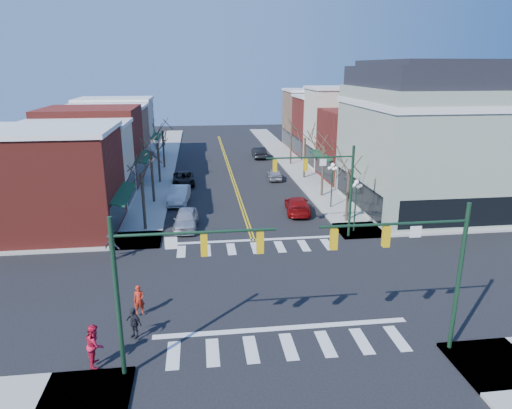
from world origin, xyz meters
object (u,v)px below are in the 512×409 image
object	(u,v)px
car_right_mid	(274,174)
pedestrian_red_a	(139,300)
lamppost_corner	(356,197)
lamppost_midblock	(332,178)
car_left_near	(186,219)
victorian_corner	(425,137)
car_left_far	(184,179)
car_right_far	(259,152)
pedestrian_dark_b	(112,245)
car_left_mid	(179,195)
pedestrian_dark_a	(134,323)
pedestrian_red_b	(95,345)
car_right_near	(297,205)

from	to	relation	value
car_right_mid	pedestrian_red_a	distance (m)	31.80
lamppost_corner	lamppost_midblock	xyz separation A→B (m)	(0.00, 6.50, 0.00)
lamppost_corner	car_left_near	xyz separation A→B (m)	(-13.34, 2.64, -2.17)
victorian_corner	car_left_far	world-z (taller)	victorian_corner
car_right_far	pedestrian_red_a	distance (m)	44.55
lamppost_midblock	pedestrian_dark_b	size ratio (longest dim) A/B	2.42
car_left_near	car_left_far	distance (m)	14.67
car_left_mid	lamppost_corner	bearing A→B (deg)	-29.61
car_left_mid	pedestrian_dark_a	size ratio (longest dim) A/B	3.20
car_left_mid	car_right_far	distance (m)	24.39
victorian_corner	pedestrian_dark_a	distance (m)	31.10
pedestrian_red_b	car_left_near	bearing A→B (deg)	-18.11
pedestrian_red_a	lamppost_corner	bearing A→B (deg)	22.88
lamppost_corner	car_left_near	distance (m)	13.77
victorian_corner	lamppost_midblock	bearing A→B (deg)	176.55
car_left_near	car_left_mid	world-z (taller)	car_left_mid
lamppost_midblock	car_left_near	size ratio (longest dim) A/B	0.93
car_right_far	pedestrian_dark_b	bearing A→B (deg)	67.03
lamppost_corner	car_right_near	world-z (taller)	lamppost_corner
car_left_near	pedestrian_dark_b	world-z (taller)	pedestrian_dark_b
car_right_near	pedestrian_dark_a	xyz separation A→B (m)	(-12.10, -18.74, 0.19)
car_left_mid	car_left_far	world-z (taller)	car_left_mid
car_right_far	pedestrian_dark_b	distance (m)	38.05
lamppost_corner	car_right_far	xyz separation A→B (m)	(-3.39, 31.93, -2.16)
pedestrian_dark_a	pedestrian_dark_b	xyz separation A→B (m)	(-2.70, 10.06, 0.12)
car_right_near	pedestrian_dark_b	bearing A→B (deg)	37.11
car_left_mid	car_right_near	distance (m)	11.63
victorian_corner	car_left_near	bearing A→B (deg)	-171.18
pedestrian_red_a	pedestrian_red_b	distance (m)	4.40
car_right_near	pedestrian_red_b	size ratio (longest dim) A/B	2.63
lamppost_corner	victorian_corner	bearing A→B (deg)	35.86
car_left_near	pedestrian_red_b	xyz separation A→B (m)	(-3.56, -17.76, 0.33)
pedestrian_red_b	pedestrian_dark_b	bearing A→B (deg)	-0.58
car_left_near	car_right_near	bearing A→B (deg)	19.73
lamppost_corner	pedestrian_dark_b	distance (m)	18.56
car_right_mid	lamppost_corner	bearing A→B (deg)	102.84
victorian_corner	pedestrian_dark_a	world-z (taller)	victorian_corner
pedestrian_red_b	car_right_near	bearing A→B (deg)	-39.91
lamppost_midblock	car_left_mid	bearing A→B (deg)	165.94
car_left_near	car_right_near	distance (m)	10.36
car_left_mid	pedestrian_dark_a	world-z (taller)	pedestrian_dark_a
car_left_near	car_left_mid	distance (m)	7.44
lamppost_midblock	pedestrian_dark_b	world-z (taller)	lamppost_midblock
victorian_corner	pedestrian_red_a	size ratio (longest dim) A/B	8.92
lamppost_corner	pedestrian_red_b	distance (m)	22.75
lamppost_corner	car_right_mid	distance (m)	18.91
pedestrian_dark_a	lamppost_corner	bearing A→B (deg)	75.80
pedestrian_dark_a	car_right_near	bearing A→B (deg)	92.59
pedestrian_red_a	car_left_mid	bearing A→B (deg)	73.94
car_left_near	car_left_far	bearing A→B (deg)	95.44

